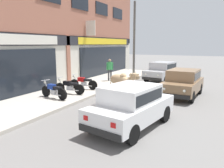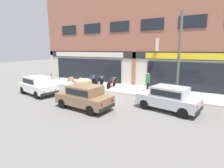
{
  "view_description": "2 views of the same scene",
  "coord_description": "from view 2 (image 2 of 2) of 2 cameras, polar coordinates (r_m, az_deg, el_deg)",
  "views": [
    {
      "loc": [
        -12.24,
        -3.71,
        2.81
      ],
      "look_at": [
        -2.59,
        1.0,
        0.85
      ],
      "focal_mm": 35.0,
      "sensor_mm": 36.0,
      "label": 1
    },
    {
      "loc": [
        6.45,
        -10.24,
        3.61
      ],
      "look_at": [
        0.14,
        1.0,
        1.04
      ],
      "focal_mm": 28.0,
      "sensor_mm": 36.0,
      "label": 2
    }
  ],
  "objects": [
    {
      "name": "utility_pole",
      "position": [
        12.89,
        21.01,
        8.35
      ],
      "size": [
        0.18,
        0.18,
        5.97
      ],
      "primitive_type": "cylinder",
      "color": "#595651",
      "rests_on": "sidewalk"
    },
    {
      "name": "shop_building",
      "position": [
        17.41,
        7.77,
        14.43
      ],
      "size": [
        23.0,
        1.4,
        9.62
      ],
      "color": "#9E604C",
      "rests_on": "ground"
    },
    {
      "name": "ground_plane",
      "position": [
        12.63,
        -2.77,
        -5.36
      ],
      "size": [
        90.0,
        90.0,
        0.0
      ],
      "primitive_type": "plane",
      "color": "slate"
    },
    {
      "name": "car_0",
      "position": [
        10.92,
        18.01,
        -4.14
      ],
      "size": [
        3.8,
        2.23,
        1.46
      ],
      "color": "black",
      "rests_on": "ground"
    },
    {
      "name": "car_1",
      "position": [
        15.29,
        -23.13,
        -0.19
      ],
      "size": [
        3.8,
        2.21,
        1.46
      ],
      "color": "black",
      "rests_on": "ground"
    },
    {
      "name": "motorcycle_2",
      "position": [
        16.13,
        -0.2,
        0.22
      ],
      "size": [
        0.52,
        1.81,
        0.88
      ],
      "color": "black",
      "rests_on": "sidewalk"
    },
    {
      "name": "sidewalk",
      "position": [
        15.96,
        4.71,
        -1.6
      ],
      "size": [
        19.0,
        3.44,
        0.14
      ],
      "primitive_type": "cube",
      "color": "#B7AFA3",
      "rests_on": "ground"
    },
    {
      "name": "motorcycle_0",
      "position": [
        17.57,
        -7.49,
        1.04
      ],
      "size": [
        0.61,
        1.8,
        0.88
      ],
      "color": "black",
      "rests_on": "sidewalk"
    },
    {
      "name": "pedestrian",
      "position": [
        14.6,
        11.65,
        1.21
      ],
      "size": [
        0.38,
        0.38,
        1.6
      ],
      "color": "#2D2D33",
      "rests_on": "sidewalk"
    },
    {
      "name": "motorcycle_1",
      "position": [
        16.83,
        -4.42,
        0.66
      ],
      "size": [
        0.52,
        1.81,
        0.88
      ],
      "color": "black",
      "rests_on": "sidewalk"
    },
    {
      "name": "cow",
      "position": [
        14.22,
        -9.51,
        0.55
      ],
      "size": [
        1.21,
        1.97,
        1.61
      ],
      "color": "tan",
      "rests_on": "ground"
    },
    {
      "name": "car_2",
      "position": [
        10.84,
        -9.02,
        -3.84
      ],
      "size": [
        3.71,
        1.88,
        1.46
      ],
      "color": "black",
      "rests_on": "ground"
    }
  ]
}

